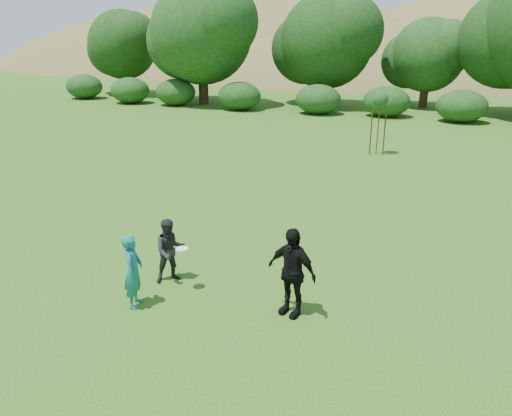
% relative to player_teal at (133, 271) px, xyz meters
% --- Properties ---
extents(ground, '(120.00, 120.00, 0.00)m').
position_rel_player_teal_xyz_m(ground, '(1.35, 0.63, -0.79)').
color(ground, '#19470C').
rests_on(ground, ground).
extents(player_teal, '(0.55, 0.67, 1.59)m').
position_rel_player_teal_xyz_m(player_teal, '(0.00, 0.00, 0.00)').
color(player_teal, '#186A6E').
rests_on(player_teal, ground).
extents(player_grey, '(0.92, 0.90, 1.49)m').
position_rel_player_teal_xyz_m(player_grey, '(0.17, 1.23, -0.05)').
color(player_grey, black).
rests_on(player_grey, ground).
extents(player_black, '(1.17, 0.76, 1.86)m').
position_rel_player_teal_xyz_m(player_black, '(3.12, 0.81, 0.13)').
color(player_black, black).
rests_on(player_black, ground).
extents(frisbee, '(0.27, 0.27, 0.03)m').
position_rel_player_teal_xyz_m(frisbee, '(0.63, 0.93, 0.19)').
color(frisbee, white).
rests_on(frisbee, ground).
extents(sapling, '(0.70, 0.70, 2.85)m').
position_rel_player_teal_xyz_m(sapling, '(3.00, 15.34, 1.62)').
color(sapling, '#3E2E18').
rests_on(sapling, ground).
extents(hillside, '(150.00, 72.00, 52.00)m').
position_rel_player_teal_xyz_m(hillside, '(0.79, 69.08, -12.77)').
color(hillside, olive).
rests_on(hillside, ground).
extents(tree_row, '(53.92, 10.38, 9.62)m').
position_rel_player_teal_xyz_m(tree_row, '(4.58, 29.32, 4.08)').
color(tree_row, '#3A2616').
rests_on(tree_row, ground).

